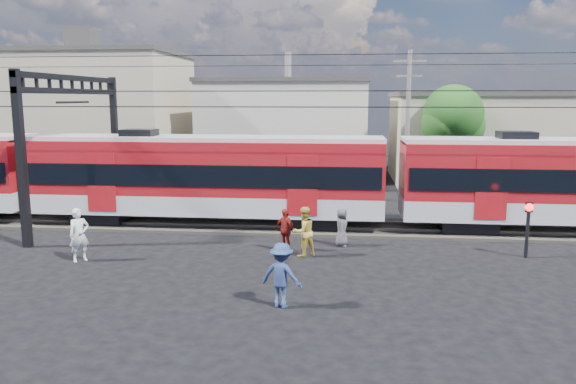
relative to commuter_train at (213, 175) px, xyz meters
name	(u,v)px	position (x,y,z in m)	size (l,w,h in m)	color
ground	(262,284)	(3.49, -8.00, -2.40)	(120.00, 120.00, 0.00)	black
track_bed	(288,226)	(3.49, 0.00, -2.34)	(70.00, 3.40, 0.12)	#2D2823
rail_near	(286,227)	(3.49, -0.75, -2.22)	(70.00, 0.12, 0.12)	#59544C
rail_far	(289,220)	(3.49, 0.75, -2.22)	(70.00, 0.12, 0.12)	#59544C
commuter_train	(213,175)	(0.00, 0.00, 0.00)	(50.30, 3.08, 4.17)	black
catenary	(102,115)	(-5.16, 0.00, 2.73)	(70.00, 9.30, 7.52)	black
building_west	(87,115)	(-13.51, 16.00, 2.25)	(14.28, 10.20, 9.30)	tan
building_midwest	(288,127)	(1.49, 19.00, 1.25)	(12.24, 12.24, 7.30)	beige
building_mideast	(509,137)	(17.49, 16.00, 0.75)	(16.32, 10.20, 6.30)	tan
utility_pole_mid	(408,123)	(9.49, 7.00, 2.13)	(1.80, 0.24, 8.50)	slate
tree_near	(456,119)	(12.67, 10.09, 2.26)	(3.82, 3.64, 6.72)	#382619
pedestrian_a	(79,235)	(-3.50, -6.13, -1.42)	(0.71, 0.47, 1.96)	silver
pedestrian_b	(304,232)	(4.58, -4.63, -1.46)	(0.92, 0.72, 1.89)	gold
pedestrian_c	(282,275)	(4.36, -9.92, -1.46)	(1.21, 0.70, 1.87)	navy
pedestrian_d	(285,230)	(3.81, -4.07, -1.55)	(0.99, 0.41, 1.70)	maroon
pedestrian_e	(342,227)	(5.99, -3.04, -1.63)	(0.76, 0.49, 1.55)	#454449
crossing_signal	(528,219)	(12.86, -3.98, -0.94)	(0.31, 0.31, 2.11)	black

